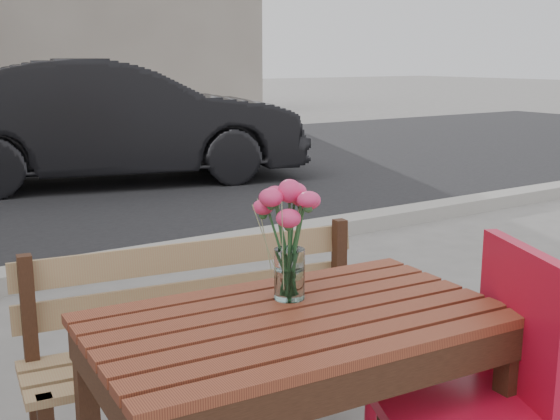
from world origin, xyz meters
The scene contains 5 objects.
main_table centered at (0.23, 0.13, 0.59)m, with size 1.19×0.75×0.71m.
main_bench centered at (0.25, 0.75, 0.48)m, with size 1.33×0.56×0.80m.
red_chair centered at (0.66, -0.15, 0.52)m, with size 0.58×0.58×0.89m.
main_vase centered at (0.28, 0.26, 0.93)m, with size 0.19×0.19×0.36m.
parked_car centered at (2.01, 6.33, 0.70)m, with size 1.48×4.24×1.40m, color black.
Camera 1 is at (-0.83, -1.37, 1.40)m, focal length 45.00 mm.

